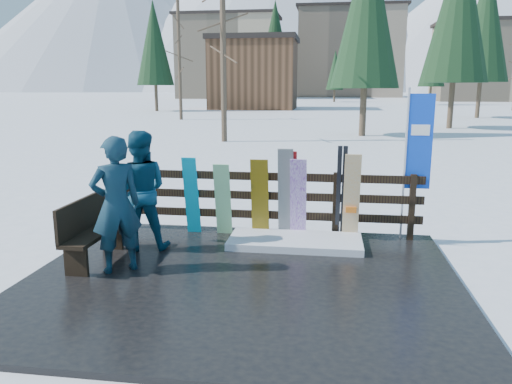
% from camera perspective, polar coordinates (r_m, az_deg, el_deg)
% --- Properties ---
extents(ground, '(700.00, 700.00, 0.00)m').
position_cam_1_polar(ground, '(7.07, -1.67, -10.42)').
color(ground, white).
rests_on(ground, ground).
extents(deck, '(6.00, 5.00, 0.08)m').
position_cam_1_polar(deck, '(7.06, -1.68, -10.12)').
color(deck, black).
rests_on(deck, ground).
extents(fence, '(5.60, 0.10, 1.15)m').
position_cam_1_polar(fence, '(8.93, 0.72, -0.68)').
color(fence, black).
rests_on(fence, deck).
extents(snow_patch, '(2.21, 1.00, 0.12)m').
position_cam_1_polar(snow_patch, '(8.45, 4.50, -5.66)').
color(snow_patch, white).
rests_on(snow_patch, deck).
extents(bench, '(0.41, 1.50, 0.97)m').
position_cam_1_polar(bench, '(7.94, -18.47, -3.99)').
color(bench, black).
rests_on(bench, deck).
extents(snowboard_0, '(0.25, 0.30, 1.41)m').
position_cam_1_polar(snowboard_0, '(8.95, -7.37, -0.43)').
color(snowboard_0, '#03ACD1').
rests_on(snowboard_0, deck).
extents(snowboard_1, '(0.28, 0.30, 1.31)m').
position_cam_1_polar(snowboard_1, '(8.83, -3.81, -0.88)').
color(snowboard_1, white).
rests_on(snowboard_1, deck).
extents(snowboard_2, '(0.31, 0.27, 1.40)m').
position_cam_1_polar(snowboard_2, '(8.71, 0.44, -0.72)').
color(snowboard_2, '#D09B07').
rests_on(snowboard_2, deck).
extents(snowboard_3, '(0.28, 0.32, 1.42)m').
position_cam_1_polar(snowboard_3, '(8.64, 4.84, -0.78)').
color(snowboard_3, white).
rests_on(snowboard_3, deck).
extents(snowboard_4, '(0.26, 0.33, 1.60)m').
position_cam_1_polar(snowboard_4, '(8.64, 3.41, -0.18)').
color(snowboard_4, black).
rests_on(snowboard_4, deck).
extents(snowboard_5, '(0.27, 0.29, 1.52)m').
position_cam_1_polar(snowboard_5, '(8.63, 10.86, -0.64)').
color(snowboard_5, silver).
rests_on(snowboard_5, deck).
extents(ski_pair_a, '(0.16, 0.32, 1.55)m').
position_cam_1_polar(ski_pair_a, '(8.71, 4.14, -0.27)').
color(ski_pair_a, maroon).
rests_on(ski_pair_a, deck).
extents(ski_pair_b, '(0.17, 0.32, 1.65)m').
position_cam_1_polar(ski_pair_b, '(8.68, 9.70, -0.09)').
color(ski_pair_b, black).
rests_on(ski_pair_b, deck).
extents(rental_flag, '(0.45, 0.04, 2.60)m').
position_cam_1_polar(rental_flag, '(8.87, 17.83, 4.87)').
color(rental_flag, silver).
rests_on(rental_flag, deck).
extents(person_front, '(0.85, 0.81, 1.95)m').
position_cam_1_polar(person_front, '(7.32, -15.71, -1.41)').
color(person_front, '#164046').
rests_on(person_front, deck).
extents(person_back, '(1.09, 0.94, 1.94)m').
position_cam_1_polar(person_back, '(8.26, -13.19, 0.16)').
color(person_back, navy).
rests_on(person_back, deck).
extents(resort_buildings, '(73.00, 87.60, 22.60)m').
position_cam_1_polar(resort_buildings, '(122.05, 8.47, 15.18)').
color(resort_buildings, tan).
rests_on(resort_buildings, ground).
extents(trees, '(42.18, 68.68, 12.89)m').
position_cam_1_polar(trees, '(54.71, 10.07, 15.02)').
color(trees, '#382B1E').
rests_on(trees, ground).
extents(mountains, '(520.00, 260.00, 120.00)m').
position_cam_1_polar(mountains, '(338.40, 6.58, 19.96)').
color(mountains, white).
rests_on(mountains, ground).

